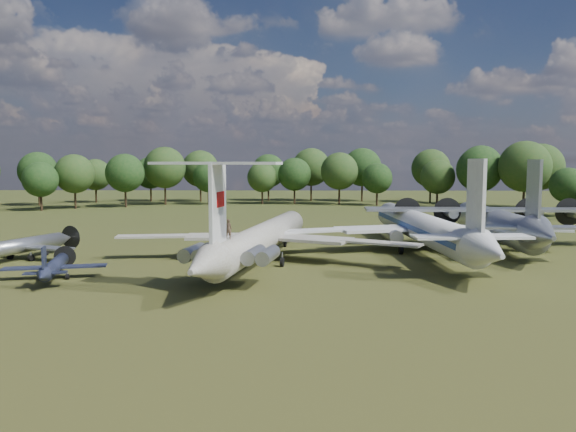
# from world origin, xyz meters

# --- Properties ---
(ground) EXTENTS (300.00, 300.00, 0.00)m
(ground) POSITION_xyz_m (0.00, 0.00, 0.00)
(ground) COLOR #223C14
(ground) RESTS_ON ground
(il62_airliner) EXTENTS (42.42, 50.76, 4.43)m
(il62_airliner) POSITION_xyz_m (3.90, -2.71, 2.22)
(il62_airliner) COLOR beige
(il62_airliner) RESTS_ON ground
(tu104_jet) EXTENTS (40.23, 51.58, 4.91)m
(tu104_jet) POSITION_xyz_m (23.24, 4.87, 2.45)
(tu104_jet) COLOR silver
(tu104_jet) RESTS_ON ground
(an12_transport) EXTENTS (35.06, 38.98, 5.02)m
(an12_transport) POSITION_xyz_m (34.00, 10.01, 2.51)
(an12_transport) COLOR #97999E
(an12_transport) RESTS_ON ground
(small_prop_west) EXTENTS (12.30, 14.89, 1.91)m
(small_prop_west) POSITION_xyz_m (-15.61, -11.84, 0.96)
(small_prop_west) COLOR black
(small_prop_west) RESTS_ON ground
(small_prop_northwest) EXTENTS (17.96, 20.61, 2.53)m
(small_prop_northwest) POSITION_xyz_m (-23.98, -1.23, 1.26)
(small_prop_northwest) COLOR #989AA0
(small_prop_northwest) RESTS_ON ground
(person_on_il62) EXTENTS (0.68, 0.47, 1.80)m
(person_on_il62) POSITION_xyz_m (1.64, -14.91, 5.33)
(person_on_il62) COLOR brown
(person_on_il62) RESTS_ON il62_airliner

